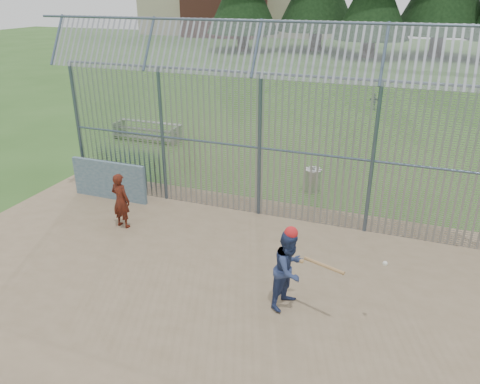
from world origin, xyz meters
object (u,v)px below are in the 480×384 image
at_px(onlooker, 121,200).
at_px(bleacher, 147,131).
at_px(dugout_wall, 109,180).
at_px(batter, 289,269).
at_px(trash_can, 312,180).

height_order(onlooker, bleacher, onlooker).
xyz_separation_m(dugout_wall, onlooker, (1.40, -1.45, 0.17)).
distance_m(dugout_wall, onlooker, 2.02).
bearing_deg(batter, bleacher, 63.54).
xyz_separation_m(onlooker, bleacher, (-3.57, 7.21, -0.38)).
height_order(trash_can, bleacher, trash_can).
distance_m(onlooker, bleacher, 8.05).
distance_m(onlooker, trash_can, 6.05).
bearing_deg(onlooker, bleacher, -55.89).
bearing_deg(bleacher, trash_can, -20.61).
height_order(batter, trash_can, batter).
height_order(dugout_wall, onlooker, onlooker).
bearing_deg(batter, trash_can, 27.40).
bearing_deg(batter, dugout_wall, 83.23).
bearing_deg(trash_can, onlooker, -135.13).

